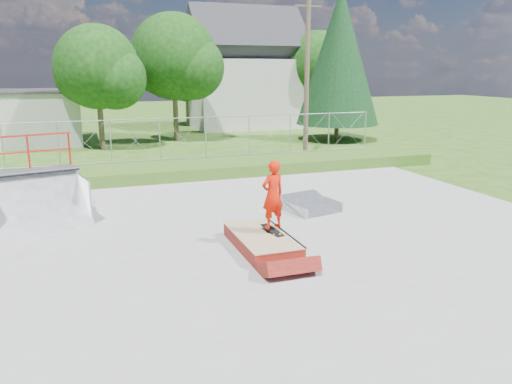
% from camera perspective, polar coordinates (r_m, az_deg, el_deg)
% --- Properties ---
extents(ground, '(120.00, 120.00, 0.00)m').
position_cam_1_polar(ground, '(11.91, -2.57, -7.27)').
color(ground, '#2B5117').
rests_on(ground, ground).
extents(concrete_pad, '(20.00, 16.00, 0.04)m').
position_cam_1_polar(concrete_pad, '(11.90, -2.57, -7.18)').
color(concrete_pad, '#999996').
rests_on(concrete_pad, ground).
extents(grass_berm, '(24.00, 3.00, 0.50)m').
position_cam_1_polar(grass_berm, '(20.78, -10.36, 2.41)').
color(grass_berm, '#2B5117').
rests_on(grass_berm, ground).
extents(grind_box, '(1.25, 2.55, 0.38)m').
position_cam_1_polar(grind_box, '(12.25, 0.65, -5.70)').
color(grind_box, maroon).
rests_on(grind_box, concrete_pad).
extents(quarter_pipe, '(2.88, 2.60, 2.47)m').
position_cam_1_polar(quarter_pipe, '(15.00, -23.70, 0.92)').
color(quarter_pipe, '#929399').
rests_on(quarter_pipe, concrete_pad).
extents(flat_bank_ramp, '(1.71, 1.79, 0.44)m').
position_cam_1_polar(flat_bank_ramp, '(15.51, 6.28, -1.45)').
color(flat_bank_ramp, '#929399').
rests_on(flat_bank_ramp, concrete_pad).
extents(skateboard, '(0.38, 0.82, 0.13)m').
position_cam_1_polar(skateboard, '(12.33, 1.90, -4.43)').
color(skateboard, black).
rests_on(skateboard, grind_box).
extents(skater, '(0.69, 0.53, 1.68)m').
position_cam_1_polar(skater, '(12.09, 1.93, -0.66)').
color(skater, red).
rests_on(skater, grind_box).
extents(chain_link_fence, '(20.00, 0.06, 1.80)m').
position_cam_1_polar(chain_link_fence, '(21.57, -10.94, 5.89)').
color(chain_link_fence, '#9BA0A4').
rests_on(chain_link_fence, grass_berm).
extents(gable_house, '(8.40, 6.08, 8.94)m').
position_cam_1_polar(gable_house, '(38.62, -1.26, 13.16)').
color(gable_house, beige).
rests_on(gable_house, ground).
extents(utility_pole, '(0.24, 0.24, 8.00)m').
position_cam_1_polar(utility_pole, '(25.05, 5.84, 13.11)').
color(utility_pole, brown).
rests_on(utility_pole, ground).
extents(tree_left_near, '(4.76, 4.48, 6.65)m').
position_cam_1_polar(tree_left_near, '(28.50, -17.17, 13.14)').
color(tree_left_near, brown).
rests_on(tree_left_near, ground).
extents(tree_center, '(5.44, 5.12, 7.60)m').
position_cam_1_polar(tree_center, '(31.03, -8.80, 14.71)').
color(tree_center, brown).
rests_on(tree_center, ground).
extents(tree_right_far, '(5.10, 4.80, 7.12)m').
position_cam_1_polar(tree_right_far, '(38.64, 7.46, 14.10)').
color(tree_right_far, brown).
rests_on(tree_right_far, ground).
extents(tree_back_mid, '(4.08, 3.84, 5.70)m').
position_cam_1_polar(tree_back_mid, '(39.41, -7.50, 12.77)').
color(tree_back_mid, brown).
rests_on(tree_back_mid, ground).
extents(conifer_tree, '(5.04, 5.04, 9.10)m').
position_cam_1_polar(conifer_tree, '(31.56, 9.50, 15.03)').
color(conifer_tree, brown).
rests_on(conifer_tree, ground).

